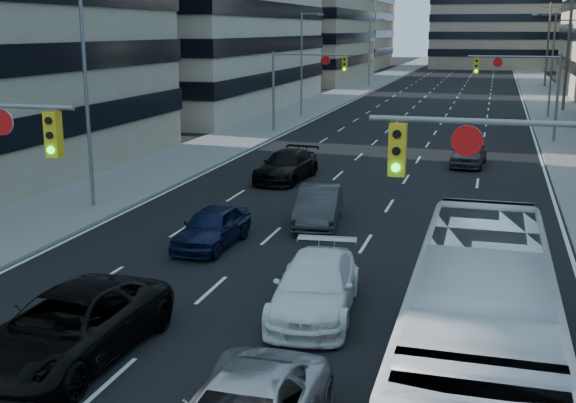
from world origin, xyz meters
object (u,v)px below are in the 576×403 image
at_px(black_pickup, 70,327).
at_px(sedan_blue, 212,227).
at_px(transit_bus, 480,329).
at_px(white_van, 315,287).

bearing_deg(black_pickup, sedan_blue, 93.68).
bearing_deg(black_pickup, transit_bus, 5.62).
distance_m(black_pickup, white_van, 6.52).
bearing_deg(white_van, sedan_blue, 129.34).
bearing_deg(black_pickup, white_van, 44.57).
xyz_separation_m(white_van, transit_bus, (4.40, -3.86, 0.89)).
height_order(white_van, transit_bus, transit_bus).
distance_m(black_pickup, sedan_blue, 9.42).
bearing_deg(white_van, transit_bus, -46.91).
bearing_deg(sedan_blue, white_van, -42.95).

